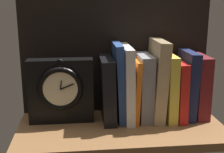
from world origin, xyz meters
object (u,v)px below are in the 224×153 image
Objects in this scene: book_blue_modern at (118,82)px; framed_clock at (61,90)px; book_yellow_seinlanguage at (167,86)px; book_maroon_dawkins at (199,86)px; book_white_catcher at (127,83)px; book_navy_bierce at (187,84)px; book_tan_shortstories at (157,80)px; book_red_requiem at (177,89)px; book_orange_pandolfini at (134,89)px; book_gray_chess at (144,87)px; book_black_skeptic at (107,89)px.

framed_clock is at bearing -178.99° from book_blue_modern.
book_yellow_seinlanguage is 1.04× the size of book_maroon_dawkins.
book_white_catcher reaches higher than book_navy_bierce.
book_navy_bierce is (22.40, 0.00, -1.41)cm from book_blue_modern.
book_tan_shortstories is 1.34× the size of book_red_requiem.
book_tan_shortstories reaches higher than book_blue_modern.
book_orange_pandolfini is 0.96× the size of framed_clock.
book_yellow_seinlanguage is at bearing -180.00° from book_red_requiem.
book_blue_modern is at bearing 180.00° from book_white_catcher.
book_blue_modern reaches higher than book_maroon_dawkins.
book_white_catcher is 13.26cm from book_yellow_seinlanguage.
book_maroon_dawkins is 44.23cm from framed_clock.
book_navy_bierce reaches higher than book_gray_chess.
book_blue_modern reaches higher than book_white_catcher.
book_navy_bierce is (3.31, 0.00, 1.40)cm from book_red_requiem.
book_gray_chess is at bearing 180.00° from book_navy_bierce.
book_white_catcher is 1.13× the size of book_yellow_seinlanguage.
book_red_requiem is 7.33cm from book_maroon_dawkins.
book_orange_pandolfini is 17.23cm from book_navy_bierce.
book_red_requiem is 0.93× the size of book_maroon_dawkins.
book_navy_bierce is at bearing 0.00° from book_white_catcher.
book_red_requiem is at bearing 0.00° from book_black_skeptic.
book_black_skeptic is 4.02cm from book_blue_modern.
book_red_requiem is at bearing 0.49° from framed_clock.
book_blue_modern is 2.80cm from book_white_catcher.
book_tan_shortstories is 10.11cm from book_navy_bierce.
book_white_catcher is 16.49cm from book_red_requiem.
book_orange_pandolfini is 7.79cm from book_tan_shortstories.
book_gray_chess is 0.82× the size of book_tan_shortstories.
book_white_catcher is at bearing 180.00° from book_yellow_seinlanguage.
book_orange_pandolfini is at bearing 180.00° from book_red_requiem.
book_black_skeptic is 1.03× the size of book_orange_pandolfini.
book_gray_chess reaches higher than book_orange_pandolfini.
book_gray_chess is at bearing 180.00° from book_yellow_seinlanguage.
book_tan_shortstories is at bearing 0.00° from book_blue_modern.
book_tan_shortstories is (15.86, 0.00, 2.56)cm from book_black_skeptic.
book_gray_chess reaches higher than framed_clock.
book_orange_pandolfini is 10.79cm from book_yellow_seinlanguage.
framed_clock is at bearing -179.22° from book_orange_pandolfini.
book_red_requiem is 36.95cm from framed_clock.
book_white_catcher is at bearing -180.00° from book_orange_pandolfini.
book_blue_modern is 1.17× the size of book_gray_chess.
book_navy_bierce is 1.07× the size of book_maroon_dawkins.
book_blue_modern is at bearing -180.00° from book_orange_pandolfini.
book_black_skeptic is 19.37cm from book_yellow_seinlanguage.
book_tan_shortstories is (4.11, 0.00, 2.23)cm from book_gray_chess.
book_gray_chess is 1.02× the size of framed_clock.
book_tan_shortstories is at bearing 180.00° from book_yellow_seinlanguage.
book_gray_chess is (8.34, 0.00, -1.81)cm from book_blue_modern.
book_gray_chess is (5.57, 0.00, -1.39)cm from book_white_catcher.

